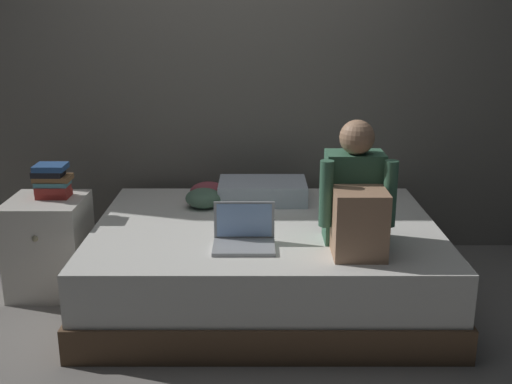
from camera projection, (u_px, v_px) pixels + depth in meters
ground_plane at (231, 321)px, 3.41m from camera, size 8.00×8.00×0.00m
wall_back at (235, 56)px, 4.18m from camera, size 5.60×0.10×2.70m
bed at (266, 262)px, 3.63m from camera, size 2.00×1.50×0.47m
nightstand at (50, 245)px, 3.72m from camera, size 0.44×0.46×0.58m
person_sitting at (357, 200)px, 3.16m from camera, size 0.39×0.44×0.66m
laptop at (245, 236)px, 3.22m from camera, size 0.32×0.23×0.22m
pillow at (263, 191)px, 3.98m from camera, size 0.56×0.36×0.13m
book_stack at (52, 181)px, 3.65m from camera, size 0.21×0.16×0.20m
clothes_pile at (207, 195)px, 3.90m from camera, size 0.25×0.32×0.13m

